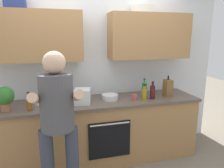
{
  "coord_description": "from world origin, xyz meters",
  "views": [
    {
      "loc": [
        -0.57,
        -2.77,
        1.79
      ],
      "look_at": [
        0.15,
        -0.1,
        1.15
      ],
      "focal_mm": 33.96,
      "sensor_mm": 36.0,
      "label": 1
    }
  ],
  "objects_px": {
    "bottle_oil": "(144,93)",
    "bottle_wine": "(152,92)",
    "cup_ceramic": "(135,97)",
    "potted_herb": "(5,97)",
    "knife_block": "(168,88)",
    "cup_coffee": "(37,102)",
    "person_standing": "(58,118)",
    "bottle_water": "(44,95)",
    "cup_tea": "(64,99)",
    "bottle_soda": "(144,89)",
    "mixing_bowl": "(110,97)",
    "grocery_bag_produce": "(83,96)",
    "bottle_syrup": "(29,103)"
  },
  "relations": [
    {
      "from": "cup_coffee",
      "to": "knife_block",
      "type": "bearing_deg",
      "value": -2.48
    },
    {
      "from": "person_standing",
      "to": "bottle_water",
      "type": "xyz_separation_m",
      "value": [
        -0.16,
        0.85,
        0.01
      ]
    },
    {
      "from": "person_standing",
      "to": "cup_coffee",
      "type": "xyz_separation_m",
      "value": [
        -0.24,
        0.71,
        -0.03
      ]
    },
    {
      "from": "cup_ceramic",
      "to": "grocery_bag_produce",
      "type": "bearing_deg",
      "value": 176.01
    },
    {
      "from": "cup_coffee",
      "to": "person_standing",
      "type": "bearing_deg",
      "value": -71.1
    },
    {
      "from": "potted_herb",
      "to": "bottle_oil",
      "type": "bearing_deg",
      "value": 0.16
    },
    {
      "from": "bottle_syrup",
      "to": "mixing_bowl",
      "type": "bearing_deg",
      "value": 10.24
    },
    {
      "from": "bottle_oil",
      "to": "bottle_soda",
      "type": "bearing_deg",
      "value": 67.02
    },
    {
      "from": "bottle_water",
      "to": "knife_block",
      "type": "height_order",
      "value": "knife_block"
    },
    {
      "from": "cup_coffee",
      "to": "mixing_bowl",
      "type": "relative_size",
      "value": 0.36
    },
    {
      "from": "knife_block",
      "to": "potted_herb",
      "type": "height_order",
      "value": "knife_block"
    },
    {
      "from": "bottle_oil",
      "to": "potted_herb",
      "type": "bearing_deg",
      "value": -179.84
    },
    {
      "from": "cup_ceramic",
      "to": "potted_herb",
      "type": "distance_m",
      "value": 1.65
    },
    {
      "from": "bottle_syrup",
      "to": "grocery_bag_produce",
      "type": "height_order",
      "value": "bottle_syrup"
    },
    {
      "from": "mixing_bowl",
      "to": "bottle_syrup",
      "type": "bearing_deg",
      "value": -169.76
    },
    {
      "from": "bottle_water",
      "to": "bottle_soda",
      "type": "bearing_deg",
      "value": -5.91
    },
    {
      "from": "bottle_syrup",
      "to": "bottle_wine",
      "type": "xyz_separation_m",
      "value": [
        1.64,
        0.06,
        0.0
      ]
    },
    {
      "from": "bottle_oil",
      "to": "person_standing",
      "type": "bearing_deg",
      "value": -154.94
    },
    {
      "from": "cup_tea",
      "to": "cup_ceramic",
      "type": "bearing_deg",
      "value": -10.03
    },
    {
      "from": "potted_herb",
      "to": "bottle_water",
      "type": "bearing_deg",
      "value": 35.0
    },
    {
      "from": "person_standing",
      "to": "cup_ceramic",
      "type": "bearing_deg",
      "value": 28.21
    },
    {
      "from": "bottle_oil",
      "to": "grocery_bag_produce",
      "type": "relative_size",
      "value": 1.02
    },
    {
      "from": "person_standing",
      "to": "cup_ceramic",
      "type": "xyz_separation_m",
      "value": [
        1.06,
        0.57,
        -0.03
      ]
    },
    {
      "from": "cup_tea",
      "to": "grocery_bag_produce",
      "type": "distance_m",
      "value": 0.27
    },
    {
      "from": "bottle_syrup",
      "to": "cup_ceramic",
      "type": "relative_size",
      "value": 2.75
    },
    {
      "from": "bottle_syrup",
      "to": "cup_coffee",
      "type": "xyz_separation_m",
      "value": [
        0.08,
        0.21,
        -0.06
      ]
    },
    {
      "from": "bottle_water",
      "to": "cup_tea",
      "type": "bearing_deg",
      "value": -24.2
    },
    {
      "from": "bottle_oil",
      "to": "mixing_bowl",
      "type": "xyz_separation_m",
      "value": [
        -0.47,
        0.13,
        -0.05
      ]
    },
    {
      "from": "cup_ceramic",
      "to": "knife_block",
      "type": "xyz_separation_m",
      "value": [
        0.55,
        0.07,
        0.08
      ]
    },
    {
      "from": "cup_coffee",
      "to": "cup_tea",
      "type": "bearing_deg",
      "value": 3.89
    },
    {
      "from": "cup_tea",
      "to": "bottle_water",
      "type": "bearing_deg",
      "value": 155.8
    },
    {
      "from": "person_standing",
      "to": "bottle_wine",
      "type": "height_order",
      "value": "person_standing"
    },
    {
      "from": "bottle_wine",
      "to": "bottle_water",
      "type": "distance_m",
      "value": 1.52
    },
    {
      "from": "cup_tea",
      "to": "cup_coffee",
      "type": "height_order",
      "value": "cup_tea"
    },
    {
      "from": "bottle_syrup",
      "to": "mixing_bowl",
      "type": "distance_m",
      "value": 1.07
    },
    {
      "from": "knife_block",
      "to": "potted_herb",
      "type": "relative_size",
      "value": 1.02
    },
    {
      "from": "cup_ceramic",
      "to": "bottle_soda",
      "type": "bearing_deg",
      "value": 34.44
    },
    {
      "from": "bottle_wine",
      "to": "mixing_bowl",
      "type": "relative_size",
      "value": 1.09
    },
    {
      "from": "mixing_bowl",
      "to": "potted_herb",
      "type": "xyz_separation_m",
      "value": [
        -1.32,
        -0.13,
        0.14
      ]
    },
    {
      "from": "bottle_syrup",
      "to": "potted_herb",
      "type": "distance_m",
      "value": 0.29
    },
    {
      "from": "grocery_bag_produce",
      "to": "bottle_wine",
      "type": "bearing_deg",
      "value": -3.15
    },
    {
      "from": "cup_ceramic",
      "to": "bottle_wine",
      "type": "bearing_deg",
      "value": -0.9
    },
    {
      "from": "bottle_syrup",
      "to": "cup_ceramic",
      "type": "xyz_separation_m",
      "value": [
        1.38,
        0.07,
        -0.06
      ]
    },
    {
      "from": "person_standing",
      "to": "cup_tea",
      "type": "distance_m",
      "value": 0.74
    },
    {
      "from": "cup_coffee",
      "to": "mixing_bowl",
      "type": "distance_m",
      "value": 0.98
    },
    {
      "from": "bottle_water",
      "to": "grocery_bag_produce",
      "type": "xyz_separation_m",
      "value": [
        0.5,
        -0.24,
        0.01
      ]
    },
    {
      "from": "bottle_oil",
      "to": "bottle_water",
      "type": "distance_m",
      "value": 1.39
    },
    {
      "from": "bottle_wine",
      "to": "mixing_bowl",
      "type": "height_order",
      "value": "bottle_wine"
    },
    {
      "from": "bottle_syrup",
      "to": "potted_herb",
      "type": "bearing_deg",
      "value": 168.2
    },
    {
      "from": "bottle_oil",
      "to": "bottle_wine",
      "type": "bearing_deg",
      "value": 0.67
    }
  ]
}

